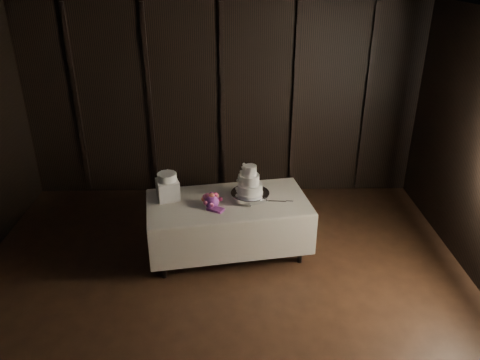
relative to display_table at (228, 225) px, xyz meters
name	(u,v)px	position (x,y,z in m)	size (l,w,h in m)	color
room	(216,218)	(-0.08, -1.67, 1.08)	(6.08, 7.08, 3.08)	black
display_table	(228,225)	(0.00, 0.00, 0.00)	(2.13, 1.35, 0.76)	silver
cake_stand	(250,196)	(0.28, 0.05, 0.39)	(0.48, 0.48, 0.09)	silver
wedding_cake	(248,183)	(0.25, 0.04, 0.58)	(0.35, 0.30, 0.37)	white
bouquet	(212,201)	(-0.20, -0.11, 0.41)	(0.31, 0.41, 0.20)	#BC4573
box_pedestal	(168,190)	(-0.75, 0.09, 0.47)	(0.26, 0.26, 0.25)	white
small_cake	(167,177)	(-0.75, 0.09, 0.64)	(0.24, 0.24, 0.09)	white
cake_knife	(275,201)	(0.58, -0.02, 0.35)	(0.37, 0.02, 0.01)	silver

